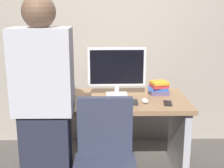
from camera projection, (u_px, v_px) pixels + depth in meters
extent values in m
cube|color=#9E9384|center=(111.00, 13.00, 3.36)|extent=(6.40, 0.10, 3.00)
cube|color=#93704C|center=(112.00, 101.00, 2.79)|extent=(1.39, 0.72, 0.04)
cube|color=#B2B2B7|center=(45.00, 138.00, 2.87)|extent=(0.06, 0.64, 0.70)
cube|color=#B2B2B7|center=(178.00, 137.00, 2.89)|extent=(0.06, 0.64, 0.70)
cube|color=#33384C|center=(105.00, 127.00, 2.19)|extent=(0.40, 0.06, 0.44)
cube|color=#262838|center=(48.00, 168.00, 2.20)|extent=(0.34, 0.20, 0.85)
cube|color=silver|center=(42.00, 71.00, 2.02)|extent=(0.40, 0.24, 0.58)
sphere|color=brown|center=(39.00, 12.00, 1.93)|extent=(0.22, 0.22, 0.22)
cube|color=silver|center=(117.00, 94.00, 2.89)|extent=(0.20, 0.14, 0.02)
cube|color=silver|center=(117.00, 89.00, 2.87)|extent=(0.04, 0.03, 0.08)
cube|color=silver|center=(117.00, 67.00, 2.82)|extent=(0.54, 0.04, 0.36)
cube|color=black|center=(117.00, 67.00, 2.80)|extent=(0.50, 0.02, 0.32)
cube|color=#262626|center=(113.00, 102.00, 2.64)|extent=(0.43, 0.14, 0.02)
ellipsoid|color=white|center=(145.00, 101.00, 2.66)|extent=(0.06, 0.10, 0.03)
cylinder|color=white|center=(61.00, 97.00, 2.67)|extent=(0.07, 0.07, 0.09)
cylinder|color=silver|center=(72.00, 91.00, 2.89)|extent=(0.07, 0.07, 0.08)
cube|color=#594C72|center=(159.00, 92.00, 2.92)|extent=(0.18, 0.15, 0.04)
cube|color=#3359A5|center=(158.00, 89.00, 2.92)|extent=(0.20, 0.13, 0.03)
cube|color=red|center=(159.00, 86.00, 2.91)|extent=(0.18, 0.17, 0.03)
cube|color=gold|center=(159.00, 83.00, 2.91)|extent=(0.18, 0.18, 0.02)
cube|color=black|center=(168.00, 103.00, 2.63)|extent=(0.09, 0.15, 0.01)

